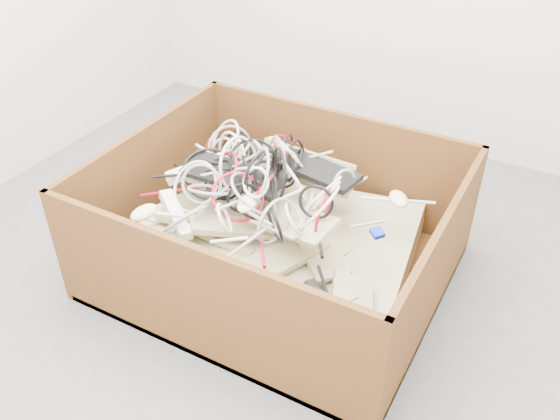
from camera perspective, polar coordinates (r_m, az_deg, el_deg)
The scene contains 8 objects.
ground at distance 2.43m, azimuth -2.70°, elevation -7.61°, with size 3.00×3.00×0.00m, color #525254.
cardboard_box at distance 2.44m, azimuth -0.62°, elevation -3.40°, with size 1.28×1.07×0.52m.
keyboard_pile at distance 2.33m, azimuth -0.44°, elevation -0.51°, with size 1.13×0.93×0.31m.
mice_scatter at distance 2.25m, azimuth -2.80°, elevation 0.17°, with size 0.91×0.82×0.18m.
power_strip_left at distance 2.51m, azimuth -7.63°, elevation 3.98°, with size 0.28×0.05×0.04m, color white.
power_strip_right at distance 2.31m, azimuth -9.79°, elevation -0.40°, with size 0.25×0.05×0.04m, color white.
vga_plug at distance 2.14m, azimuth 9.15°, elevation -2.13°, with size 0.04×0.04×0.02m, color #0C26B5.
cable_tangle at distance 2.35m, azimuth -2.77°, elevation 3.24°, with size 1.08×0.91×0.44m.
Camera 1 is at (0.96, -1.49, 1.66)m, focal length 38.83 mm.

